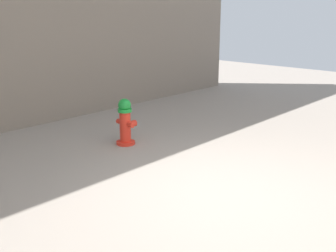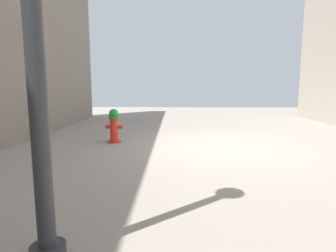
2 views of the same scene
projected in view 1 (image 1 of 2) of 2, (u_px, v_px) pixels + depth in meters
The scene contains 2 objects.
ground_plane at pixel (218, 191), 5.36m from camera, with size 23.40×23.40×0.00m, color gray.
fire_hydrant at pixel (125, 122), 7.14m from camera, with size 0.42×0.40×0.82m.
Camera 1 is at (-2.87, 4.05, 2.31)m, focal length 43.62 mm.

